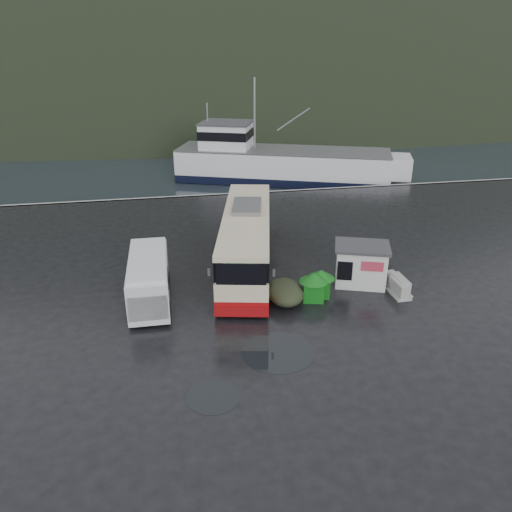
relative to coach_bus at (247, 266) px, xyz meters
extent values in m
plane|color=black|center=(0.90, -4.27, 0.00)|extent=(160.00, 160.00, 0.00)
cube|color=black|center=(0.90, 105.73, 0.00)|extent=(300.00, 180.00, 0.02)
cube|color=#999993|center=(0.90, 15.73, 0.00)|extent=(160.00, 0.60, 1.50)
ellipsoid|color=black|center=(10.90, 245.73, 0.00)|extent=(780.00, 540.00, 570.00)
cylinder|color=black|center=(-0.16, -9.44, 0.01)|extent=(3.35, 3.35, 0.01)
cylinder|color=black|center=(-3.36, -11.98, 0.01)|extent=(2.18, 2.18, 0.01)
cylinder|color=black|center=(7.65, -1.47, 0.01)|extent=(2.43, 2.43, 0.01)
cylinder|color=black|center=(0.65, 0.28, 0.01)|extent=(2.85, 2.85, 0.01)
camera|label=1|loc=(-4.61, -27.89, 13.07)|focal=35.00mm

